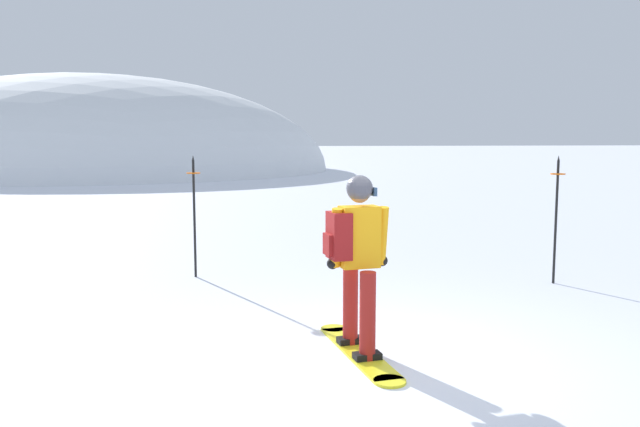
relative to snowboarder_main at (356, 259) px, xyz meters
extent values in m
plane|color=white|center=(0.17, -0.31, -0.92)|extent=(300.00, 300.00, 0.00)
ellipsoid|color=white|center=(-9.20, 35.76, -0.92)|extent=(29.17, 26.25, 11.78)
cube|color=yellow|center=(0.03, 0.00, -0.91)|extent=(0.49, 1.58, 0.02)
cylinder|color=yellow|center=(-0.07, 0.78, -0.91)|extent=(0.28, 0.28, 0.02)
cylinder|color=yellow|center=(0.14, -0.77, -0.91)|extent=(0.28, 0.28, 0.02)
cube|color=black|center=(0.00, 0.24, -0.86)|extent=(0.27, 0.17, 0.06)
cube|color=black|center=(0.06, -0.23, -0.86)|extent=(0.27, 0.17, 0.06)
cylinder|color=maroon|center=(0.00, 0.24, -0.48)|extent=(0.15, 0.15, 0.82)
cylinder|color=maroon|center=(0.06, -0.23, -0.48)|extent=(0.15, 0.15, 0.82)
cube|color=#F4A314|center=(0.03, 0.00, 0.22)|extent=(0.39, 0.27, 0.58)
cylinder|color=#F4A314|center=(-0.20, -0.03, 0.22)|extent=(0.12, 0.19, 0.57)
cylinder|color=#F4A314|center=(0.26, 0.03, 0.22)|extent=(0.12, 0.19, 0.57)
sphere|color=black|center=(-0.22, 0.01, -0.03)|extent=(0.11, 0.11, 0.11)
sphere|color=black|center=(0.27, 0.08, -0.03)|extent=(0.11, 0.11, 0.11)
cube|color=maroon|center=(-0.17, -0.02, 0.24)|extent=(0.22, 0.30, 0.44)
cube|color=maroon|center=(-0.27, -0.04, 0.16)|extent=(0.09, 0.21, 0.20)
sphere|color=#9E7051|center=(0.03, 0.00, 0.64)|extent=(0.21, 0.21, 0.21)
sphere|color=#4C4C56|center=(0.03, 0.00, 0.67)|extent=(0.25, 0.25, 0.25)
cube|color=navy|center=(0.16, 0.02, 0.64)|extent=(0.05, 0.17, 0.08)
cylinder|color=black|center=(3.40, 2.50, -0.05)|extent=(0.04, 0.04, 1.74)
cylinder|color=orange|center=(3.40, 2.50, 0.64)|extent=(0.20, 0.20, 0.02)
cone|color=black|center=(3.40, 2.50, 0.86)|extent=(0.04, 0.04, 0.08)
cylinder|color=black|center=(-1.65, 3.70, -0.06)|extent=(0.04, 0.04, 1.73)
cylinder|color=orange|center=(-1.65, 3.70, 0.63)|extent=(0.20, 0.20, 0.02)
cone|color=black|center=(-1.65, 3.70, 0.85)|extent=(0.04, 0.04, 0.08)
camera|label=1|loc=(-1.23, -5.83, 1.14)|focal=35.96mm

